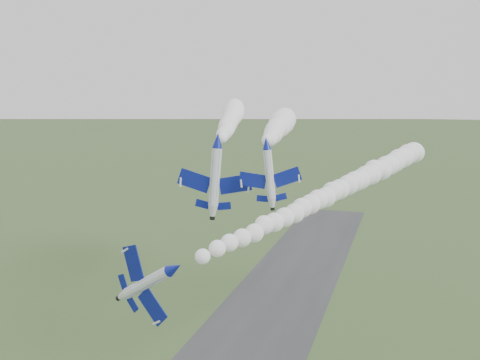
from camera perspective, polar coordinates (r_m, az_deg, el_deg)
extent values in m
cube|color=#323235|center=(107.44, 0.43, -17.85)|extent=(24.00, 260.00, 0.04)
cylinder|color=white|center=(57.96, -6.98, -9.31)|extent=(3.77, 7.61, 1.81)
cone|color=navy|center=(54.71, -10.20, -10.54)|extent=(2.27, 2.36, 1.81)
cone|color=white|center=(61.27, -4.23, -8.23)|extent=(2.18, 2.02, 1.81)
cylinder|color=black|center=(61.93, -3.72, -8.03)|extent=(1.03, 0.76, 0.92)
ellipsoid|color=black|center=(56.26, -7.92, -9.64)|extent=(1.86, 2.77, 1.21)
cube|color=navy|center=(58.75, -7.68, -6.83)|extent=(2.70, 2.64, 3.53)
cube|color=navy|center=(58.49, -5.52, -11.53)|extent=(2.70, 2.64, 3.53)
cube|color=navy|center=(60.75, -5.25, -7.21)|extent=(1.21, 1.20, 1.55)
cube|color=navy|center=(60.62, -4.12, -9.62)|extent=(1.21, 1.20, 1.55)
cube|color=navy|center=(59.76, -4.08, -8.09)|extent=(2.03, 1.82, 1.09)
cylinder|color=white|center=(84.02, -2.40, 4.23)|extent=(3.75, 9.34, 1.76)
cone|color=navy|center=(78.30, -2.93, 3.85)|extent=(2.25, 2.73, 1.76)
cone|color=white|center=(89.53, -1.96, 4.54)|extent=(2.15, 2.31, 1.76)
cylinder|color=black|center=(90.61, -1.87, 4.60)|extent=(1.01, 0.84, 0.89)
ellipsoid|color=black|center=(81.63, -2.58, 4.51)|extent=(1.84, 3.33, 1.17)
cube|color=navy|center=(85.34, -4.52, 4.34)|extent=(5.48, 3.67, 0.54)
cube|color=navy|center=(84.58, -0.13, 3.99)|extent=(5.48, 3.67, 0.54)
cube|color=navy|center=(88.77, -3.15, 4.58)|extent=(2.40, 1.66, 0.28)
cube|color=navy|center=(88.38, -0.90, 4.40)|extent=(2.40, 1.66, 0.28)
cube|color=navy|center=(88.18, -1.98, 5.39)|extent=(0.69, 1.77, 2.41)
cylinder|color=white|center=(82.44, 2.84, 3.92)|extent=(3.05, 7.72, 1.48)
cone|color=navy|center=(77.68, 2.68, 3.59)|extent=(1.87, 2.25, 1.48)
cone|color=white|center=(87.01, 2.98, 4.20)|extent=(1.79, 1.90, 1.48)
cylinder|color=black|center=(87.91, 3.00, 4.26)|extent=(0.85, 0.69, 0.75)
ellipsoid|color=black|center=(80.46, 2.74, 4.15)|extent=(1.51, 2.75, 0.99)
cube|color=navy|center=(83.36, 1.01, 3.71)|extent=(4.50, 2.99, 0.55)
cube|color=navy|center=(83.07, 4.73, 4.04)|extent=(4.50, 2.99, 0.55)
cube|color=navy|center=(86.29, 2.00, 4.07)|extent=(1.97, 1.35, 0.27)
cube|color=navy|center=(86.14, 3.91, 4.24)|extent=(1.97, 1.35, 0.27)
cube|color=navy|center=(85.90, 2.87, 4.92)|extent=(0.61, 1.48, 1.98)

